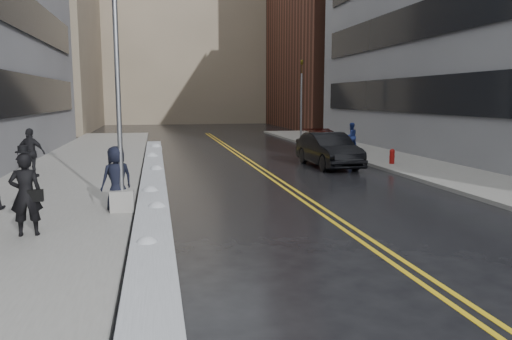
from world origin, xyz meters
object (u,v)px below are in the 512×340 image
pedestrian_fedora (26,194)px  pedestrian_east (351,136)px  car_black (329,150)px  pedestrian_c (117,178)px  traffic_signal (301,97)px  fire_hydrant (392,156)px  car_maroon (324,142)px  lamppost (119,127)px  pedestrian_d (31,153)px

pedestrian_fedora → pedestrian_east: 22.33m
car_black → pedestrian_c: bearing=-140.2°
traffic_signal → pedestrian_east: traffic_signal is taller
traffic_signal → car_black: (-2.58, -13.46, -2.57)m
pedestrian_c → car_black: bearing=-166.5°
pedestrian_c → pedestrian_east: pedestrian_c is taller
pedestrian_east → car_black: (-3.56, -5.94, -0.16)m
pedestrian_fedora → pedestrian_c: 3.02m
fire_hydrant → pedestrian_fedora: (-14.30, -10.25, 0.58)m
fire_hydrant → car_maroon: car_maroon is taller
lamppost → fire_hydrant: size_ratio=10.45×
lamppost → car_maroon: lamppost is taller
fire_hydrant → car_black: bearing=170.1°
car_maroon → pedestrian_d: bearing=-148.2°
fire_hydrant → pedestrian_fedora: bearing=-144.4°
pedestrian_fedora → traffic_signal: bearing=-125.0°
pedestrian_east → car_maroon: 2.10m
fire_hydrant → car_maroon: size_ratio=0.15×
pedestrian_d → car_black: size_ratio=0.39×
pedestrian_c → car_maroon: (10.93, 13.73, -0.35)m
pedestrian_c → pedestrian_d: bearing=-89.2°
fire_hydrant → pedestrian_c: bearing=-147.6°
pedestrian_d → pedestrian_east: size_ratio=1.18×
traffic_signal → pedestrian_d: 21.91m
pedestrian_c → car_black: 12.59m
traffic_signal → pedestrian_east: 7.96m
fire_hydrant → car_maroon: bearing=104.4°
lamppost → pedestrian_fedora: 3.33m
traffic_signal → car_maroon: 8.64m
pedestrian_fedora → car_black: bearing=-141.4°
fire_hydrant → pedestrian_fedora: size_ratio=0.37×
lamppost → pedestrian_east: (12.79, 14.48, -1.54)m
pedestrian_c → car_black: size_ratio=0.37×
lamppost → car_black: size_ratio=1.51×
fire_hydrant → pedestrian_east: pedestrian_east is taller
pedestrian_fedora → pedestrian_c: (1.87, 2.37, -0.05)m
pedestrian_east → car_maroon: pedestrian_east is taller
pedestrian_fedora → car_black: pedestrian_fedora is taller
traffic_signal → pedestrian_d: bearing=-136.3°
lamppost → pedestrian_east: bearing=48.5°
lamppost → car_black: (9.22, 8.54, -1.70)m
fire_hydrant → pedestrian_d: bearing=-176.3°
pedestrian_d → lamppost: bearing=136.6°
traffic_signal → pedestrian_c: traffic_signal is taller
car_black → car_maroon: size_ratio=1.01×
traffic_signal → car_maroon: (-1.00, -8.15, -2.68)m
lamppost → pedestrian_fedora: bearing=-131.6°
lamppost → pedestrian_c: (-0.13, 0.12, -1.46)m
pedestrian_east → car_black: pedestrian_east is taller
fire_hydrant → pedestrian_fedora: 17.61m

